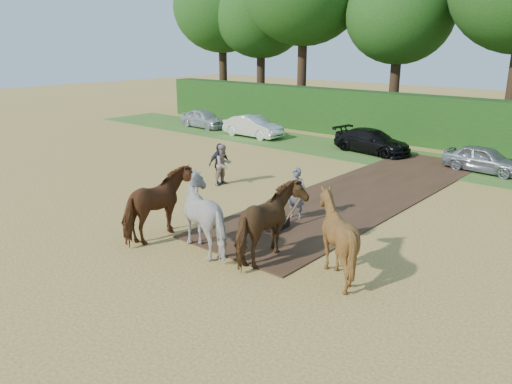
% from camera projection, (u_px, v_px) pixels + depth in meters
% --- Properties ---
extents(ground, '(120.00, 120.00, 0.00)m').
position_uv_depth(ground, '(222.00, 230.00, 16.81)').
color(ground, gold).
rests_on(ground, ground).
extents(earth_strip, '(4.50, 17.00, 0.05)m').
position_uv_depth(earth_strip, '(365.00, 193.00, 20.92)').
color(earth_strip, '#472D1C').
rests_on(earth_strip, ground).
extents(grass_verge, '(50.00, 5.00, 0.03)m').
position_uv_depth(grass_verge, '(404.00, 159.00, 26.93)').
color(grass_verge, '#38601E').
rests_on(grass_verge, ground).
extents(hedgerow, '(46.00, 1.60, 3.00)m').
position_uv_depth(hedgerow, '(440.00, 122.00, 29.76)').
color(hedgerow, '#14380F').
rests_on(hedgerow, ground).
extents(spectator_near, '(0.74, 0.92, 1.81)m').
position_uv_depth(spectator_near, '(223.00, 165.00, 21.94)').
color(spectator_near, '#C3AE99').
rests_on(spectator_near, ground).
extents(spectator_far, '(0.63, 1.14, 1.85)m').
position_uv_depth(spectator_far, '(219.00, 164.00, 22.02)').
color(spectator_far, '#282835').
rests_on(spectator_far, ground).
extents(plough_team, '(7.54, 6.00, 2.26)m').
position_uv_depth(plough_team, '(242.00, 219.00, 14.62)').
color(plough_team, '#5A3616').
rests_on(plough_team, ground).
extents(parked_cars, '(35.81, 2.95, 1.44)m').
position_uv_depth(parked_cars, '(443.00, 152.00, 25.51)').
color(parked_cars, silver).
rests_on(parked_cars, ground).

